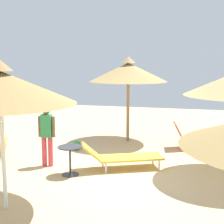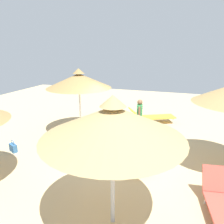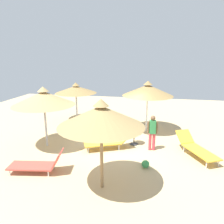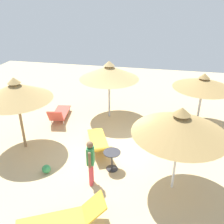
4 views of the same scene
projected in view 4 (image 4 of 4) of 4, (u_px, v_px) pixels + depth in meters
name	position (u px, v px, depth m)	size (l,w,h in m)	color
ground	(114.00, 156.00, 9.61)	(24.00, 24.00, 0.10)	tan
parasol_umbrella_front	(180.00, 124.00, 6.99)	(2.77, 2.77, 2.84)	white
parasol_umbrella_back	(203.00, 83.00, 10.90)	(2.64, 2.64, 2.49)	#B2B2B7
parasol_umbrella_far_right	(16.00, 91.00, 9.03)	(2.65, 2.65, 2.93)	olive
parasol_umbrella_near_right	(109.00, 72.00, 11.52)	(2.81, 2.81, 2.82)	#B2B2B7
lounge_chair_edge	(99.00, 142.00, 9.79)	(1.45, 2.17, 0.71)	gold
lounge_chair_far_left	(63.00, 219.00, 6.43)	(2.36, 1.66, 0.81)	gold
lounge_chair_center	(59.00, 113.00, 12.05)	(0.98, 2.05, 0.85)	#CC4C3F
person_standing_near_left	(91.00, 161.00, 7.77)	(0.25, 0.46, 1.62)	#D83F4C
handbag	(209.00, 144.00, 9.92)	(0.40, 0.30, 0.47)	#336699
side_table_round	(112.00, 158.00, 8.61)	(0.60, 0.60, 0.72)	#2D2D33
beach_ball	(46.00, 169.00, 8.58)	(0.30, 0.30, 0.30)	#338C4C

